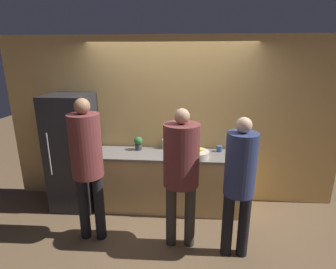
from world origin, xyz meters
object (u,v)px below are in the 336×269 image
(person_center, at_px, (181,165))
(person_right, at_px, (240,178))
(potted_plant, at_px, (138,143))
(bottle_red, at_px, (179,147))
(person_left, at_px, (87,158))
(cup_blue, at_px, (219,149))
(refrigerator, at_px, (73,152))
(bottle_dark, at_px, (100,148))
(fruit_bowl, at_px, (196,154))
(utensil_crock, at_px, (165,143))

(person_center, xyz_separation_m, person_right, (0.65, -0.12, -0.08))
(person_right, height_order, potted_plant, person_right)
(bottle_red, bearing_deg, person_left, -139.05)
(person_center, xyz_separation_m, cup_blue, (0.55, 0.99, -0.14))
(potted_plant, bearing_deg, bottle_red, 0.56)
(person_center, relative_size, bottle_red, 11.51)
(person_center, relative_size, person_right, 1.03)
(refrigerator, bearing_deg, person_center, -26.27)
(cup_blue, bearing_deg, person_center, -118.92)
(person_right, xyz_separation_m, bottle_red, (-0.71, 1.10, -0.04))
(bottle_dark, relative_size, potted_plant, 0.92)
(cup_blue, relative_size, potted_plant, 0.42)
(person_left, distance_m, bottle_red, 1.44)
(bottle_dark, bearing_deg, bottle_red, 9.52)
(person_right, relative_size, bottle_dark, 8.72)
(refrigerator, xyz_separation_m, person_left, (0.54, -0.79, 0.24))
(refrigerator, distance_m, person_center, 1.88)
(bottle_red, xyz_separation_m, cup_blue, (0.61, 0.02, -0.02))
(refrigerator, distance_m, person_left, 0.99)
(person_left, relative_size, person_right, 1.09)
(person_left, xyz_separation_m, fruit_bowl, (1.33, 0.68, -0.17))
(person_right, xyz_separation_m, cup_blue, (-0.10, 1.11, -0.05))
(fruit_bowl, height_order, bottle_red, bottle_red)
(bottle_dark, xyz_separation_m, cup_blue, (1.79, 0.21, -0.03))
(refrigerator, height_order, person_right, refrigerator)
(bottle_red, distance_m, cup_blue, 0.61)
(person_center, bearing_deg, refrigerator, 153.73)
(person_left, distance_m, utensil_crock, 1.34)
(person_center, xyz_separation_m, bottle_dark, (-1.24, 0.78, -0.10))
(person_left, height_order, potted_plant, person_left)
(bottle_dark, height_order, bottle_red, bottle_dark)
(cup_blue, bearing_deg, fruit_bowl, -142.13)
(bottle_dark, bearing_deg, person_left, -81.97)
(person_center, height_order, bottle_dark, person_center)
(person_center, distance_m, cup_blue, 1.14)
(person_left, relative_size, person_center, 1.05)
(person_right, height_order, bottle_red, person_right)
(person_left, distance_m, person_center, 1.14)
(person_right, distance_m, utensil_crock, 1.52)
(utensil_crock, bearing_deg, potted_plant, -165.72)
(person_center, relative_size, cup_blue, 19.83)
(utensil_crock, xyz_separation_m, bottle_red, (0.23, -0.10, -0.02))
(person_right, distance_m, bottle_dark, 2.09)
(person_center, bearing_deg, fruit_bowl, 74.72)
(person_center, xyz_separation_m, bottle_red, (-0.06, 0.98, -0.12))
(person_right, distance_m, potted_plant, 1.73)
(person_left, bearing_deg, person_center, -1.97)
(bottle_dark, relative_size, bottle_red, 1.28)
(person_right, bearing_deg, fruit_bowl, 118.29)
(fruit_bowl, xyz_separation_m, cup_blue, (0.35, 0.27, -0.00))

